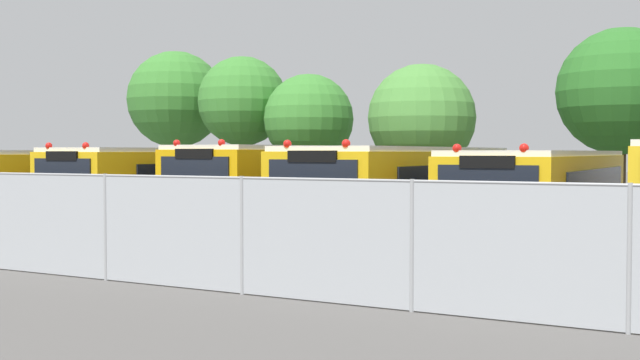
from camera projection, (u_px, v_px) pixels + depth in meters
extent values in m
plane|color=#514F4C|center=(346.00, 237.00, 22.16)|extent=(160.00, 160.00, 0.00)
cube|color=yellow|center=(106.00, 183.00, 26.65)|extent=(2.69, 11.39, 1.98)
cube|color=white|center=(105.00, 152.00, 26.61)|extent=(2.64, 11.17, 0.12)
cube|color=black|center=(140.00, 174.00, 26.29)|extent=(0.21, 8.85, 0.71)
cube|color=black|center=(85.00, 173.00, 27.52)|extent=(0.21, 8.85, 0.71)
cube|color=black|center=(106.00, 195.00, 26.67)|extent=(2.72, 11.51, 0.10)
cylinder|color=black|center=(25.00, 219.00, 22.42)|extent=(0.30, 1.01, 1.00)
cylinder|color=black|center=(202.00, 203.00, 29.52)|extent=(0.30, 1.01, 1.00)
cylinder|color=black|center=(157.00, 201.00, 30.60)|extent=(0.30, 1.01, 1.00)
cube|color=yellow|center=(188.00, 184.00, 24.88)|extent=(2.45, 10.48, 2.05)
cube|color=white|center=(188.00, 150.00, 24.84)|extent=(2.40, 10.27, 0.12)
cube|color=black|center=(61.00, 225.00, 20.23)|extent=(2.41, 0.18, 0.36)
cube|color=black|center=(62.00, 177.00, 20.23)|extent=(1.94, 0.08, 0.99)
cube|color=black|center=(225.00, 174.00, 24.57)|extent=(0.10, 8.16, 0.74)
cube|color=black|center=(164.00, 173.00, 25.70)|extent=(0.10, 8.16, 0.74)
cube|color=black|center=(188.00, 197.00, 24.90)|extent=(2.47, 10.59, 0.10)
sphere|color=red|center=(86.00, 146.00, 20.04)|extent=(0.18, 0.18, 0.18)
sphere|color=red|center=(49.00, 146.00, 20.65)|extent=(0.18, 0.18, 0.18)
cube|color=black|center=(62.00, 156.00, 20.20)|extent=(1.06, 0.09, 0.24)
cylinder|color=black|center=(132.00, 223.00, 21.04)|extent=(0.29, 1.00, 1.00)
cylinder|color=black|center=(74.00, 220.00, 22.01)|extent=(0.29, 1.00, 1.00)
cylinder|color=black|center=(273.00, 206.00, 27.46)|extent=(0.29, 1.00, 1.00)
cylinder|color=black|center=(223.00, 205.00, 28.43)|extent=(0.29, 1.00, 1.00)
cube|color=#EAA80C|center=(294.00, 186.00, 23.15)|extent=(2.78, 9.24, 2.11)
cube|color=white|center=(294.00, 148.00, 23.11)|extent=(2.73, 9.05, 0.12)
cube|color=black|center=(194.00, 229.00, 19.14)|extent=(2.58, 0.23, 0.36)
cube|color=black|center=(195.00, 177.00, 19.14)|extent=(2.07, 0.12, 1.01)
cube|color=black|center=(337.00, 175.00, 22.76)|extent=(0.24, 7.15, 0.76)
cube|color=black|center=(264.00, 174.00, 24.03)|extent=(0.24, 7.15, 0.76)
cube|color=black|center=(294.00, 200.00, 23.16)|extent=(2.81, 9.33, 0.10)
sphere|color=red|center=(222.00, 143.00, 18.91)|extent=(0.18, 0.18, 0.18)
sphere|color=red|center=(177.00, 143.00, 19.61)|extent=(0.18, 0.18, 0.18)
cube|color=black|center=(194.00, 154.00, 19.11)|extent=(1.14, 0.11, 0.24)
cylinder|color=black|center=(266.00, 227.00, 19.86)|extent=(0.31, 1.01, 1.00)
cylinder|color=black|center=(195.00, 223.00, 20.98)|extent=(0.31, 1.01, 1.00)
cylinder|color=black|center=(370.00, 212.00, 25.03)|extent=(0.31, 1.01, 1.00)
cylinder|color=black|center=(309.00, 209.00, 26.15)|extent=(0.31, 1.01, 1.00)
cube|color=yellow|center=(410.00, 190.00, 21.25)|extent=(2.69, 11.35, 2.06)
cube|color=white|center=(411.00, 149.00, 21.22)|extent=(2.64, 11.13, 0.12)
cube|color=black|center=(311.00, 243.00, 16.20)|extent=(2.55, 0.20, 0.36)
cube|color=black|center=(312.00, 184.00, 16.20)|extent=(2.05, 0.09, 0.99)
cube|color=black|center=(459.00, 178.00, 20.93)|extent=(0.19, 8.82, 0.74)
cube|color=black|center=(372.00, 177.00, 22.09)|extent=(0.19, 8.82, 0.74)
cube|color=black|center=(410.00, 205.00, 21.27)|extent=(2.72, 11.47, 0.10)
sphere|color=red|center=(346.00, 144.00, 16.01)|extent=(0.18, 0.18, 0.18)
sphere|color=red|center=(287.00, 144.00, 16.64)|extent=(0.18, 0.18, 0.18)
cube|color=black|center=(312.00, 156.00, 16.17)|extent=(1.13, 0.10, 0.24)
cylinder|color=black|center=(388.00, 240.00, 17.00)|extent=(0.30, 1.00, 1.00)
cylinder|color=black|center=(299.00, 235.00, 18.01)|extent=(0.30, 1.00, 1.00)
cylinder|color=black|center=(489.00, 214.00, 24.20)|extent=(0.30, 1.00, 1.00)
cylinder|color=black|center=(421.00, 211.00, 25.22)|extent=(0.30, 1.00, 1.00)
cube|color=yellow|center=(545.00, 196.00, 19.27)|extent=(2.38, 9.83, 1.96)
cube|color=white|center=(545.00, 153.00, 19.23)|extent=(2.33, 9.63, 0.12)
cube|color=black|center=(486.00, 251.00, 14.91)|extent=(2.42, 0.16, 0.36)
cube|color=black|center=(487.00, 190.00, 14.92)|extent=(1.95, 0.06, 0.94)
cube|color=black|center=(598.00, 183.00, 18.95)|extent=(0.05, 7.66, 0.71)
cube|color=black|center=(499.00, 182.00, 20.09)|extent=(0.05, 7.66, 0.71)
cube|color=black|center=(544.00, 212.00, 19.28)|extent=(2.40, 9.92, 0.10)
sphere|color=red|center=(524.00, 148.00, 14.73)|extent=(0.18, 0.18, 0.18)
sphere|color=red|center=(457.00, 148.00, 15.35)|extent=(0.18, 0.18, 0.18)
cube|color=black|center=(487.00, 162.00, 14.89)|extent=(1.07, 0.08, 0.24)
cylinder|color=black|center=(558.00, 247.00, 15.71)|extent=(0.28, 1.00, 1.00)
cylinder|color=black|center=(457.00, 242.00, 16.70)|extent=(0.28, 1.00, 1.00)
cylinder|color=black|center=(608.00, 221.00, 21.54)|extent=(0.28, 1.00, 1.00)
cylinder|color=black|center=(531.00, 218.00, 22.53)|extent=(0.28, 1.00, 1.00)
cylinder|color=#4C3823|center=(176.00, 169.00, 37.93)|extent=(0.37, 0.37, 3.19)
sphere|color=#387A2D|center=(176.00, 99.00, 37.82)|extent=(4.63, 4.63, 4.63)
sphere|color=#387A2D|center=(163.00, 100.00, 37.85)|extent=(3.36, 3.36, 3.36)
cylinder|color=#4C3823|center=(243.00, 171.00, 34.71)|extent=(0.34, 0.34, 3.16)
sphere|color=#387A2D|center=(242.00, 101.00, 34.60)|extent=(3.93, 3.93, 3.93)
sphere|color=#387A2D|center=(227.00, 105.00, 34.61)|extent=(2.40, 2.40, 2.40)
cylinder|color=#4C3823|center=(309.00, 181.00, 32.77)|extent=(0.48, 0.48, 2.37)
sphere|color=#387A2D|center=(309.00, 119.00, 32.68)|extent=(3.74, 3.74, 3.74)
sphere|color=#387A2D|center=(311.00, 120.00, 32.21)|extent=(2.23, 2.23, 2.23)
cylinder|color=#4C3823|center=(421.00, 187.00, 29.70)|extent=(0.40, 0.40, 2.16)
sphere|color=#478438|center=(422.00, 118.00, 29.61)|extent=(4.06, 4.06, 4.06)
sphere|color=#478438|center=(412.00, 112.00, 30.13)|extent=(2.77, 2.77, 2.77)
cylinder|color=#4C3823|center=(620.00, 179.00, 28.07)|extent=(0.39, 0.39, 2.86)
sphere|color=#286623|center=(621.00, 91.00, 27.96)|extent=(4.52, 4.52, 4.52)
sphere|color=#286623|center=(621.00, 81.00, 28.12)|extent=(3.53, 3.53, 3.53)
cylinder|color=#9EA0A3|center=(106.00, 227.00, 14.67)|extent=(0.07, 0.07, 2.00)
cylinder|color=#9EA0A3|center=(242.00, 235.00, 13.22)|extent=(0.07, 0.07, 2.00)
cylinder|color=#9EA0A3|center=(412.00, 246.00, 11.78)|extent=(0.07, 0.07, 2.00)
cylinder|color=#9EA0A3|center=(629.00, 259.00, 10.33)|extent=(0.07, 0.07, 2.00)
cube|color=#ADB2B7|center=(106.00, 227.00, 14.67)|extent=(24.42, 0.02, 1.96)
cylinder|color=#9EA0A3|center=(105.00, 175.00, 14.63)|extent=(24.42, 0.04, 0.04)
cone|color=#EA5914|center=(269.00, 261.00, 14.98)|extent=(0.49, 0.49, 0.65)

